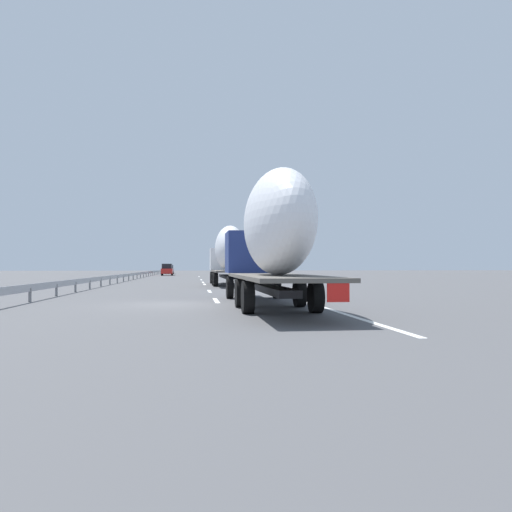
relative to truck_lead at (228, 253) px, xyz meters
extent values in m
plane|color=#4C4C4F|center=(20.82, 3.60, -2.59)|extent=(260.00, 260.00, 0.00)
cube|color=white|center=(-17.18, 1.80, -2.59)|extent=(3.20, 0.20, 0.01)
cube|color=white|center=(-8.94, 1.80, -2.59)|extent=(3.20, 0.20, 0.01)
cube|color=white|center=(2.88, 1.80, -2.59)|extent=(3.20, 0.20, 0.01)
cube|color=white|center=(8.27, 1.80, -2.59)|extent=(3.20, 0.20, 0.01)
cube|color=white|center=(17.41, 1.80, -2.59)|extent=(3.20, 0.20, 0.01)
cube|color=white|center=(35.41, 1.80, -2.59)|extent=(3.20, 0.20, 0.01)
cube|color=white|center=(25.82, -1.90, -2.59)|extent=(110.00, 0.20, 0.01)
cube|color=silver|center=(5.13, 0.00, -0.44)|extent=(2.40, 2.50, 1.90)
cube|color=black|center=(6.23, 0.00, 0.06)|extent=(0.08, 2.12, 0.80)
cube|color=#262628|center=(2.21, 0.00, -1.92)|extent=(10.75, 0.70, 0.24)
cube|color=#59544C|center=(-0.71, 0.00, -1.45)|extent=(9.29, 2.50, 0.12)
ellipsoid|color=white|center=(-1.14, 0.00, 0.31)|extent=(7.43, 2.20, 3.40)
cube|color=red|center=(-5.33, -0.69, -1.69)|extent=(0.04, 0.56, 0.56)
cylinder|color=black|center=(5.13, 1.10, -2.07)|extent=(1.04, 0.30, 1.04)
cylinder|color=black|center=(5.13, -1.10, -2.07)|extent=(1.04, 0.30, 1.04)
cylinder|color=black|center=(0.49, 1.10, -2.07)|extent=(1.04, 0.35, 1.04)
cylinder|color=black|center=(0.49, -1.10, -2.07)|extent=(1.04, 0.35, 1.04)
cylinder|color=black|center=(-1.91, 1.10, -2.07)|extent=(1.04, 0.35, 1.04)
cylinder|color=black|center=(-1.91, -1.10, -2.07)|extent=(1.04, 0.35, 1.04)
cube|color=navy|center=(-15.87, 0.00, -0.44)|extent=(2.40, 2.50, 1.90)
cube|color=black|center=(-14.77, 0.00, 0.06)|extent=(0.08, 2.12, 0.80)
cube|color=#262628|center=(-19.00, 0.00, -1.92)|extent=(11.52, 0.70, 0.24)
cube|color=#59544C|center=(-22.14, 0.00, -1.45)|extent=(10.12, 2.50, 0.12)
ellipsoid|color=white|center=(-22.58, 0.00, 0.36)|extent=(6.51, 2.20, 3.51)
cube|color=red|center=(-27.17, -0.69, -1.69)|extent=(0.04, 0.56, 0.56)
cylinder|color=black|center=(-15.87, 1.10, -2.07)|extent=(1.04, 0.30, 1.04)
cylinder|color=black|center=(-15.87, -1.10, -2.07)|extent=(1.04, 0.30, 1.04)
cylinder|color=black|center=(-20.94, 1.10, -2.07)|extent=(1.04, 0.35, 1.04)
cylinder|color=black|center=(-20.94, -1.10, -2.07)|extent=(1.04, 0.35, 1.04)
cylinder|color=black|center=(-23.34, 1.10, -2.07)|extent=(1.04, 0.35, 1.04)
cylinder|color=black|center=(-23.34, -1.10, -2.07)|extent=(1.04, 0.35, 1.04)
cube|color=#ADB2B7|center=(63.32, 7.43, -1.85)|extent=(4.07, 1.79, 0.84)
cube|color=black|center=(63.01, 7.43, -1.09)|extent=(2.24, 1.58, 0.68)
cylinder|color=black|center=(64.58, 8.22, -2.27)|extent=(0.64, 0.22, 0.64)
cylinder|color=black|center=(64.58, 6.63, -2.27)|extent=(0.64, 0.22, 0.64)
cylinder|color=black|center=(62.06, 8.22, -2.27)|extent=(0.64, 0.22, 0.64)
cylinder|color=black|center=(62.06, 6.63, -2.27)|extent=(0.64, 0.22, 0.64)
cube|color=red|center=(45.87, 7.00, -1.85)|extent=(4.61, 1.85, 0.84)
cube|color=black|center=(45.52, 7.00, -1.03)|extent=(2.53, 1.63, 0.81)
cylinder|color=black|center=(47.29, 7.83, -2.27)|extent=(0.64, 0.22, 0.64)
cylinder|color=black|center=(47.29, 6.18, -2.27)|extent=(0.64, 0.22, 0.64)
cylinder|color=black|center=(44.44, 7.83, -2.27)|extent=(0.64, 0.22, 0.64)
cylinder|color=black|center=(44.44, 6.18, -2.27)|extent=(0.64, 0.22, 0.64)
cylinder|color=gray|center=(24.85, -3.10, -1.21)|extent=(0.10, 0.10, 2.77)
cube|color=#2D569E|center=(24.85, -3.10, 0.53)|extent=(0.06, 0.90, 0.70)
cylinder|color=#472D19|center=(16.38, -5.91, -1.85)|extent=(0.36, 0.36, 1.50)
cone|color=#286B2D|center=(16.38, -5.91, 1.00)|extent=(3.38, 3.38, 4.19)
cylinder|color=#472D19|center=(64.06, -9.78, -1.76)|extent=(0.34, 0.34, 1.67)
cone|color=#286B2D|center=(64.06, -9.78, 1.76)|extent=(3.66, 3.66, 5.37)
cylinder|color=#472D19|center=(56.06, -7.71, -1.83)|extent=(0.33, 0.33, 1.53)
cone|color=#194C1E|center=(56.06, -7.71, 0.85)|extent=(2.42, 2.42, 3.83)
cube|color=#9EA0A5|center=(23.82, 9.60, -1.99)|extent=(94.00, 0.06, 0.32)
cube|color=slate|center=(-17.05, 9.60, -2.29)|extent=(0.10, 0.10, 0.60)
cube|color=slate|center=(-12.96, 9.60, -2.29)|extent=(0.10, 0.10, 0.60)
cube|color=slate|center=(-8.88, 9.60, -2.29)|extent=(0.10, 0.10, 0.60)
cube|color=slate|center=(-4.79, 9.60, -2.29)|extent=(0.10, 0.10, 0.60)
cube|color=slate|center=(-0.70, 9.60, -2.29)|extent=(0.10, 0.10, 0.60)
cube|color=slate|center=(3.38, 9.60, -2.29)|extent=(0.10, 0.10, 0.60)
cube|color=slate|center=(7.47, 9.60, -2.29)|extent=(0.10, 0.10, 0.60)
cube|color=slate|center=(11.56, 9.60, -2.29)|extent=(0.10, 0.10, 0.60)
cube|color=slate|center=(15.65, 9.60, -2.29)|extent=(0.10, 0.10, 0.60)
cube|color=slate|center=(19.73, 9.60, -2.29)|extent=(0.10, 0.10, 0.60)
cube|color=slate|center=(23.82, 9.60, -2.29)|extent=(0.10, 0.10, 0.60)
cube|color=slate|center=(27.91, 9.60, -2.29)|extent=(0.10, 0.10, 0.60)
cube|color=slate|center=(31.99, 9.60, -2.29)|extent=(0.10, 0.10, 0.60)
cube|color=slate|center=(36.08, 9.60, -2.29)|extent=(0.10, 0.10, 0.60)
cube|color=slate|center=(40.17, 9.60, -2.29)|extent=(0.10, 0.10, 0.60)
cube|color=slate|center=(44.25, 9.60, -2.29)|extent=(0.10, 0.10, 0.60)
cube|color=slate|center=(48.34, 9.60, -2.29)|extent=(0.10, 0.10, 0.60)
cube|color=slate|center=(52.43, 9.60, -2.29)|extent=(0.10, 0.10, 0.60)
cube|color=slate|center=(56.52, 9.60, -2.29)|extent=(0.10, 0.10, 0.60)
cube|color=slate|center=(60.60, 9.60, -2.29)|extent=(0.10, 0.10, 0.60)
cube|color=slate|center=(64.69, 9.60, -2.29)|extent=(0.10, 0.10, 0.60)
cube|color=slate|center=(68.78, 9.60, -2.29)|extent=(0.10, 0.10, 0.60)
camera|label=1|loc=(-38.88, 2.85, -1.11)|focal=34.73mm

